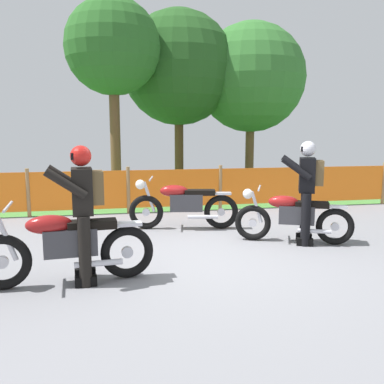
{
  "coord_description": "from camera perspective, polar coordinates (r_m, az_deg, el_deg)",
  "views": [
    {
      "loc": [
        -1.37,
        -5.81,
        1.89
      ],
      "look_at": [
        -0.17,
        0.49,
        0.9
      ],
      "focal_mm": 38.64,
      "sensor_mm": 36.0,
      "label": 1
    }
  ],
  "objects": [
    {
      "name": "tree_near_right",
      "position": [
        13.92,
        8.16,
        15.3
      ],
      "size": [
        3.47,
        3.47,
        5.24
      ],
      "color": "brown",
      "rests_on": "ground"
    },
    {
      "name": "motorcycle_third",
      "position": [
        7.79,
        -1.26,
        -1.69
      ],
      "size": [
        2.06,
        0.69,
        0.98
      ],
      "rotation": [
        0.0,
        0.0,
        2.97
      ],
      "color": "black",
      "rests_on": "ground"
    },
    {
      "name": "grass_verge",
      "position": [
        12.66,
        -4.45,
        0.16
      ],
      "size": [
        24.0,
        6.42,
        0.01
      ],
      "primitive_type": "cube",
      "color": "#4C8C3D",
      "rests_on": "ground"
    },
    {
      "name": "barrier_fence",
      "position": [
        9.43,
        -2.32,
        0.53
      ],
      "size": [
        10.69,
        0.08,
        1.05
      ],
      "color": "#997547",
      "rests_on": "ground"
    },
    {
      "name": "tree_near_left",
      "position": [
        13.41,
        -1.85,
        16.67
      ],
      "size": [
        3.52,
        3.52,
        5.51
      ],
      "color": "brown",
      "rests_on": "ground"
    },
    {
      "name": "rider_trailing",
      "position": [
        5.18,
        -14.75,
        -1.94
      ],
      "size": [
        0.71,
        0.58,
        1.69
      ],
      "rotation": [
        0.0,
        0.0,
        3.23
      ],
      "color": "black",
      "rests_on": "ground"
    },
    {
      "name": "rider_lead",
      "position": [
        6.99,
        15.59,
        0.74
      ],
      "size": [
        0.78,
        0.69,
        1.69
      ],
      "rotation": [
        0.0,
        0.0,
        2.74
      ],
      "color": "black",
      "rests_on": "ground"
    },
    {
      "name": "ground",
      "position": [
        6.27,
        2.37,
        -8.88
      ],
      "size": [
        24.0,
        24.0,
        0.02
      ],
      "primitive_type": "cube",
      "color": "gray"
    },
    {
      "name": "motorcycle_trailing",
      "position": [
        5.28,
        -17.09,
        -6.98
      ],
      "size": [
        2.13,
        0.63,
        1.01
      ],
      "rotation": [
        0.0,
        0.0,
        3.23
      ],
      "color": "black",
      "rests_on": "ground"
    },
    {
      "name": "motorcycle_lead",
      "position": [
        7.06,
        13.71,
        -3.28
      ],
      "size": [
        1.83,
        0.92,
        0.92
      ],
      "rotation": [
        0.0,
        0.0,
        2.74
      ],
      "color": "black",
      "rests_on": "ground"
    },
    {
      "name": "tree_leftmost",
      "position": [
        11.84,
        -10.88,
        18.93
      ],
      "size": [
        2.56,
        2.56,
        5.33
      ],
      "color": "brown",
      "rests_on": "ground"
    }
  ]
}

